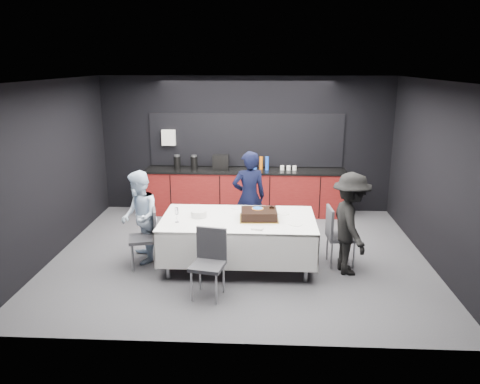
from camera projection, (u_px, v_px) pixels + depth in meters
name	position (u px, v px, depth m)	size (l,w,h in m)	color
ground	(240.00, 255.00, 7.68)	(6.00, 6.00, 0.00)	#48484D
room_shell	(240.00, 143.00, 7.18)	(6.04, 5.04, 2.82)	white
kitchenette	(245.00, 188.00, 9.67)	(4.10, 0.64, 2.05)	#5A0E0E
party_table	(238.00, 227.00, 7.12)	(2.32, 1.32, 0.78)	#99999E
cake_assembly	(259.00, 214.00, 7.03)	(0.60, 0.50, 0.18)	gold
plate_stack	(199.00, 214.00, 7.12)	(0.24, 0.24, 0.10)	white
loose_plate_near	(219.00, 226.00, 6.72)	(0.18, 0.18, 0.01)	white
loose_plate_right_a	(283.00, 213.00, 7.29)	(0.19, 0.19, 0.01)	white
loose_plate_right_b	(296.00, 224.00, 6.82)	(0.22, 0.22, 0.01)	white
loose_plate_far	(237.00, 208.00, 7.57)	(0.19, 0.19, 0.01)	white
fork_pile	(257.00, 229.00, 6.60)	(0.16, 0.10, 0.03)	white
champagne_flute	(177.00, 212.00, 6.86)	(0.06, 0.06, 0.22)	white
chair_left	(148.00, 233.00, 7.15)	(0.51, 0.51, 0.92)	#333338
chair_right	(336.00, 232.00, 7.20)	(0.45, 0.45, 0.92)	#333338
chair_near	(209.00, 258.00, 6.26)	(0.49, 0.49, 0.92)	#333338
person_center	(249.00, 197.00, 8.05)	(0.59, 0.39, 1.62)	black
person_left	(139.00, 217.00, 7.28)	(0.71, 0.55, 1.46)	silver
person_right	(350.00, 224.00, 6.87)	(0.99, 0.57, 1.53)	black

